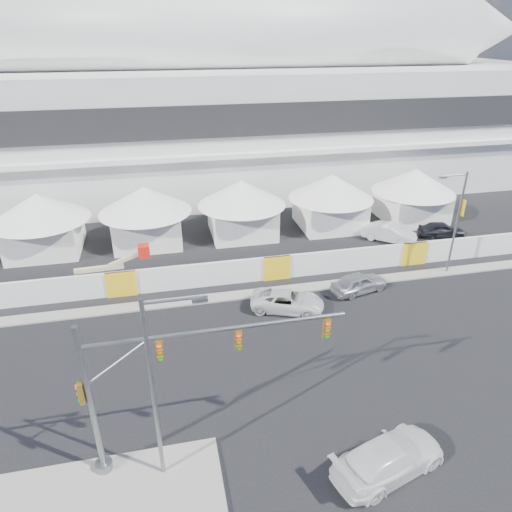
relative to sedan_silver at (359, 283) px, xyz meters
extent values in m
plane|color=black|center=(-11.63, -11.19, -0.76)|extent=(160.00, 160.00, 0.00)
cube|color=gray|center=(-17.63, -14.19, -0.69)|extent=(10.00, 5.00, 0.15)
cube|color=gray|center=(8.37, 1.31, -0.70)|extent=(80.00, 1.20, 0.12)
cube|color=silver|center=(-3.63, 30.81, 6.24)|extent=(80.00, 24.00, 14.00)
cube|color=black|center=(-3.63, 18.66, 9.04)|extent=(68.00, 0.30, 3.20)
cube|color=white|center=(-3.63, 18.41, 5.54)|extent=(72.00, 0.80, 0.50)
cylinder|color=white|center=(-3.63, 28.81, 17.02)|extent=(57.60, 8.40, 8.40)
cylinder|color=white|center=(-1.63, 28.81, 16.60)|extent=(51.60, 6.80, 6.80)
cylinder|color=white|center=(0.37, 28.81, 16.18)|extent=(45.60, 5.20, 5.20)
cone|color=white|center=(29.17, 28.81, 17.24)|extent=(8.00, 7.60, 7.60)
cube|color=white|center=(-24.63, 12.81, 0.74)|extent=(6.00, 6.00, 3.00)
cone|color=white|center=(-24.63, 12.81, 3.44)|extent=(8.40, 8.40, 2.40)
cube|color=white|center=(-15.63, 12.81, 0.74)|extent=(6.00, 6.00, 3.00)
cone|color=white|center=(-15.63, 12.81, 3.44)|extent=(8.40, 8.40, 2.40)
cube|color=white|center=(-6.63, 12.81, 0.74)|extent=(6.00, 6.00, 3.00)
cone|color=white|center=(-6.63, 12.81, 3.44)|extent=(8.40, 8.40, 2.40)
cube|color=white|center=(2.37, 12.81, 0.74)|extent=(6.00, 6.00, 3.00)
cone|color=white|center=(2.37, 12.81, 3.44)|extent=(8.40, 8.40, 2.40)
cube|color=white|center=(11.37, 12.81, 0.74)|extent=(6.00, 6.00, 3.00)
cone|color=white|center=(11.37, 12.81, 3.44)|extent=(8.40, 8.40, 2.40)
cube|color=white|center=(-5.63, 3.31, 0.24)|extent=(70.00, 0.25, 2.00)
imported|color=silver|center=(0.00, 0.00, 0.00)|extent=(2.83, 4.77, 1.52)
imported|color=silver|center=(-6.01, -1.26, -0.04)|extent=(4.11, 5.71, 1.44)
imported|color=white|center=(-5.18, -15.07, 0.06)|extent=(3.83, 6.07, 1.64)
imported|color=silver|center=(6.64, 8.12, 0.05)|extent=(4.52, 4.88, 1.63)
imported|color=black|center=(12.05, 7.96, -0.03)|extent=(2.64, 4.57, 1.46)
cylinder|color=slate|center=(-17.79, -12.36, 3.30)|extent=(0.26, 0.26, 7.82)
cylinder|color=slate|center=(-17.79, -12.36, -0.41)|extent=(0.76, 0.76, 0.40)
cylinder|color=slate|center=(-12.30, -12.36, 6.23)|extent=(10.99, 0.17, 0.17)
cube|color=#594714|center=(-14.75, -12.36, 5.59)|extent=(0.32, 0.22, 1.05)
cube|color=#594714|center=(-11.49, -12.36, 5.59)|extent=(0.32, 0.22, 1.05)
cube|color=#594714|center=(-7.56, -12.36, 5.59)|extent=(0.32, 0.22, 1.05)
cube|color=#594714|center=(-18.06, -12.36, 3.95)|extent=(0.22, 0.32, 1.05)
cylinder|color=slate|center=(-15.18, -13.06, 3.96)|extent=(0.18, 0.18, 9.13)
cylinder|color=slate|center=(-14.06, -13.06, 8.32)|extent=(2.23, 0.12, 0.12)
cube|color=slate|center=(-13.05, -13.06, 8.22)|extent=(0.61, 0.25, 0.15)
cylinder|color=slate|center=(8.41, 1.31, 3.50)|extent=(0.17, 0.17, 8.51)
cylinder|color=slate|center=(7.37, 1.31, 7.56)|extent=(2.08, 0.11, 0.11)
cube|color=slate|center=(6.43, 1.31, 7.47)|extent=(0.57, 0.24, 0.14)
cube|color=yellow|center=(8.65, 1.31, 4.91)|extent=(0.03, 0.57, 1.32)
cube|color=red|center=(-20.32, 4.31, -0.24)|extent=(3.48, 1.68, 1.04)
cube|color=beige|center=(-19.18, 4.31, 1.13)|extent=(3.61, 0.51, 0.33)
cube|color=beige|center=(-17.10, 4.31, 1.70)|extent=(2.80, 0.42, 1.15)
cube|color=red|center=(-15.78, 4.31, 2.17)|extent=(0.89, 0.89, 0.95)
camera|label=1|loc=(-14.09, -27.74, 17.32)|focal=32.00mm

